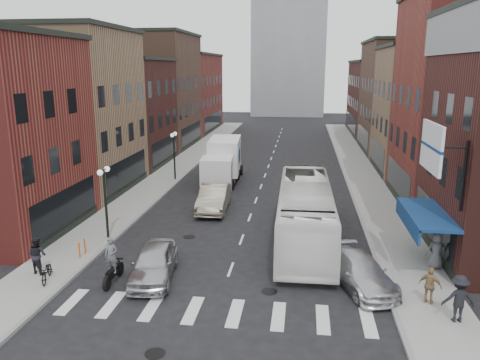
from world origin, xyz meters
name	(u,v)px	position (x,y,z in m)	size (l,w,h in m)	color
ground	(227,279)	(0.00, 0.00, 0.00)	(160.00, 160.00, 0.00)	black
sidewalk_left	(175,170)	(-8.50, 22.00, 0.07)	(3.00, 74.00, 0.15)	gray
sidewalk_right	(362,175)	(8.50, 22.00, 0.07)	(3.00, 74.00, 0.15)	gray
curb_left	(191,171)	(-7.00, 22.00, 0.00)	(0.20, 74.00, 0.16)	gray
curb_right	(344,175)	(7.00, 22.00, 0.00)	(0.20, 74.00, 0.16)	gray
crosswalk_stripes	(215,312)	(0.00, -3.00, 0.00)	(12.00, 2.20, 0.01)	silver
bldg_left_mid_a	(61,111)	(-14.99, 14.00, 6.15)	(10.30, 10.20, 12.30)	#927250
bldg_left_mid_b	(114,112)	(-14.99, 24.00, 5.15)	(10.30, 10.20, 10.30)	#3F1B16
bldg_left_far_a	(149,91)	(-14.99, 35.00, 6.65)	(10.30, 12.20, 13.30)	brown
bldg_left_far_b	(180,93)	(-14.99, 49.00, 5.65)	(10.30, 16.20, 11.30)	maroon
bldg_right_mid_b	(438,111)	(14.99, 24.00, 5.65)	(10.30, 10.20, 11.30)	#927250
bldg_right_far_a	(411,97)	(14.99, 35.00, 6.15)	(10.30, 12.20, 12.30)	brown
bldg_right_far_b	(389,98)	(14.99, 49.00, 5.15)	(10.30, 16.20, 10.30)	#3F1B16
awning_blue	(423,215)	(8.93, 2.50, 2.63)	(1.80, 5.00, 0.78)	navy
billboard_sign	(434,149)	(8.59, 0.50, 6.13)	(1.52, 3.00, 3.70)	black
streetlamp_near	(105,189)	(-7.40, 4.00, 2.91)	(0.32, 1.22, 4.11)	black
streetlamp_far	(174,147)	(-7.40, 18.00, 2.91)	(0.32, 1.22, 4.11)	black
bike_rack	(82,248)	(-7.60, 1.30, 0.55)	(0.08, 0.68, 0.80)	#D8590C
box_truck	(223,162)	(-3.31, 18.11, 1.74)	(2.88, 8.23, 3.51)	white
motorcycle_rider	(112,262)	(-4.98, -1.14, 1.01)	(0.59, 2.12, 2.16)	black
transit_bus	(305,212)	(3.47, 5.22, 1.68)	(2.82, 12.04, 3.35)	white
sedan_left_near	(154,263)	(-3.31, -0.43, 0.78)	(1.83, 4.55, 1.55)	#BCBCC1
sedan_left_far	(214,198)	(-2.57, 10.26, 0.85)	(1.80, 5.17, 1.70)	#BCB398
curb_car	(360,272)	(5.90, 0.00, 0.68)	(1.91, 4.69, 1.36)	silver
parked_bicycle	(47,272)	(-7.86, -1.56, 0.58)	(0.57, 1.63, 0.86)	black
ped_left_solo	(37,255)	(-8.67, -0.88, 1.04)	(0.86, 0.50, 1.78)	black
ped_right_a	(459,298)	(9.14, -2.70, 1.07)	(1.18, 0.59, 1.83)	black
ped_right_b	(430,285)	(8.45, -1.43, 0.92)	(0.90, 0.45, 1.54)	#906E49
ped_right_c	(436,250)	(9.60, 2.14, 1.04)	(0.87, 0.57, 1.78)	slate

